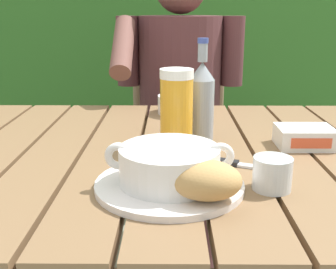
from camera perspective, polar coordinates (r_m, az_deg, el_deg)
The scene contains 13 objects.
dining_table at distance 1.00m, azimuth -0.13°, elevation -7.35°, with size 1.14×0.90×0.74m.
hedge_backdrop at distance 2.71m, azimuth -0.87°, elevation 13.76°, with size 3.06×0.77×2.52m.
chair_near_diner at distance 1.90m, azimuth 1.45°, elevation -1.52°, with size 0.43×0.45×0.90m.
person_eating at distance 1.64m, azimuth 1.53°, elevation 5.30°, with size 0.48×0.47×1.23m.
serving_plate at distance 0.76m, azimuth 0.18°, elevation -6.82°, with size 0.27×0.27×0.01m.
soup_bowl at distance 0.74m, azimuth 0.18°, elevation -4.00°, with size 0.23×0.18×0.07m.
bread_roll at distance 0.68m, azimuth 5.14°, elevation -6.18°, with size 0.13×0.10×0.06m.
beer_glass at distance 0.95m, azimuth 1.16°, elevation 3.49°, with size 0.08×0.08×0.18m.
beer_bottle at distance 1.01m, azimuth 4.58°, elevation 4.76°, with size 0.06×0.06×0.24m.
water_glass_small at distance 0.77m, azimuth 13.95°, elevation -5.16°, with size 0.07×0.07×0.06m.
butter_tub at distance 1.03m, azimuth 18.05°, elevation -0.32°, with size 0.13×0.10×0.05m.
table_knife at distance 0.87m, azimuth 9.28°, elevation -3.96°, with size 0.16×0.08×0.01m.
diner_bowl at distance 1.29m, azimuth 1.95°, elevation 4.11°, with size 0.15×0.15×0.06m.
Camera 1 is at (0.01, -0.91, 1.05)m, focal length 44.96 mm.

